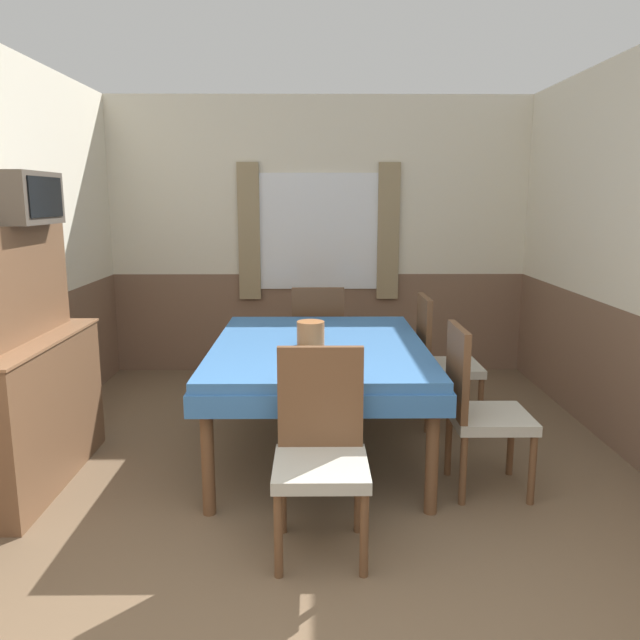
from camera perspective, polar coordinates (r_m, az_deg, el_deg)
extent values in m
cube|color=silver|center=(5.98, -0.11, 12.11)|extent=(4.34, 0.05, 1.65)
cube|color=brown|center=(6.10, -0.11, -0.19)|extent=(4.34, 0.05, 0.95)
cube|color=white|center=(5.96, -0.12, 8.07)|extent=(1.19, 0.01, 1.09)
cube|color=#998460|center=(5.97, -6.51, 8.01)|extent=(0.20, 0.03, 1.28)
cube|color=#998460|center=(5.98, 6.27, 8.02)|extent=(0.20, 0.03, 1.28)
cube|color=brown|center=(4.39, -27.01, -5.90)|extent=(0.05, 4.81, 0.95)
cube|color=brown|center=(4.43, 27.00, -5.75)|extent=(0.05, 4.81, 0.95)
cube|color=#386BA8|center=(4.03, -0.10, -2.51)|extent=(1.35, 1.81, 0.06)
cube|color=#386BA8|center=(4.05, -0.10, -3.75)|extent=(1.38, 1.84, 0.12)
cylinder|color=brown|center=(3.41, -10.24, -11.90)|extent=(0.07, 0.07, 0.69)
cylinder|color=brown|center=(3.42, 10.22, -11.83)|extent=(0.07, 0.07, 0.69)
cylinder|color=brown|center=(4.96, -7.07, -4.48)|extent=(0.07, 0.07, 0.69)
cylinder|color=brown|center=(4.96, 6.72, -4.44)|extent=(0.07, 0.07, 0.69)
cylinder|color=brown|center=(4.04, 17.04, -10.72)|extent=(0.04, 0.04, 0.40)
cylinder|color=brown|center=(3.70, 18.82, -12.85)|extent=(0.04, 0.04, 0.40)
cylinder|color=brown|center=(3.94, 11.66, -11.00)|extent=(0.04, 0.04, 0.40)
cylinder|color=brown|center=(3.60, 12.95, -13.24)|extent=(0.04, 0.04, 0.40)
cube|color=#B7B2A3|center=(3.73, 15.30, -8.65)|extent=(0.44, 0.44, 0.06)
cube|color=brown|center=(3.60, 12.45, -4.54)|extent=(0.04, 0.42, 0.50)
cylinder|color=brown|center=(2.92, 4.06, -19.02)|extent=(0.04, 0.04, 0.40)
cylinder|color=brown|center=(2.92, -3.83, -19.06)|extent=(0.04, 0.04, 0.40)
cylinder|color=brown|center=(3.26, 3.51, -15.67)|extent=(0.04, 0.04, 0.40)
cylinder|color=brown|center=(3.25, -3.44, -15.70)|extent=(0.04, 0.04, 0.40)
cube|color=#B7B2A3|center=(2.98, 0.08, -13.40)|extent=(0.44, 0.44, 0.06)
cube|color=brown|center=(3.06, 0.04, -7.03)|extent=(0.42, 0.04, 0.50)
cylinder|color=brown|center=(5.52, -2.19, -4.34)|extent=(0.04, 0.04, 0.40)
cylinder|color=brown|center=(5.52, 1.77, -4.33)|extent=(0.04, 0.04, 0.40)
cylinder|color=brown|center=(5.15, -2.31, -5.46)|extent=(0.04, 0.04, 0.40)
cylinder|color=brown|center=(5.15, 1.94, -5.45)|extent=(0.04, 0.04, 0.40)
cube|color=#B7B2A3|center=(5.27, -0.20, -2.47)|extent=(0.44, 0.44, 0.06)
cube|color=brown|center=(5.02, -0.19, 0.13)|extent=(0.42, 0.04, 0.50)
cylinder|color=brown|center=(5.02, 13.34, -6.20)|extent=(0.04, 0.04, 0.40)
cylinder|color=brown|center=(4.67, 14.44, -7.57)|extent=(0.04, 0.04, 0.40)
cylinder|color=brown|center=(4.94, 9.03, -6.31)|extent=(0.04, 0.04, 0.40)
cylinder|color=brown|center=(4.59, 9.81, -7.71)|extent=(0.04, 0.04, 0.40)
cube|color=#B7B2A3|center=(4.74, 11.77, -4.27)|extent=(0.44, 0.44, 0.06)
cube|color=brown|center=(4.63, 9.48, -0.94)|extent=(0.04, 0.42, 0.50)
cube|color=brown|center=(4.07, -25.20, -7.62)|extent=(0.44, 1.27, 0.87)
cube|color=#8C5F3F|center=(3.96, -25.71, -1.74)|extent=(0.46, 1.29, 0.02)
cube|color=brown|center=(3.93, -26.84, 3.00)|extent=(0.24, 1.14, 0.65)
cube|color=#51473D|center=(3.98, -25.70, 10.02)|extent=(0.28, 0.53, 0.30)
cube|color=black|center=(3.92, -23.77, 10.26)|extent=(0.01, 0.43, 0.23)
cylinder|color=#B26B38|center=(3.93, -0.86, -1.26)|extent=(0.17, 0.17, 0.16)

